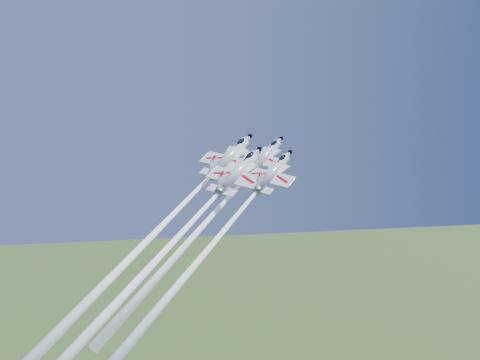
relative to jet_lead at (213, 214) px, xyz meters
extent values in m
cylinder|color=white|center=(13.09, 14.47, 9.13)|extent=(4.52, 7.25, 11.54)
cone|color=white|center=(17.30, 19.13, 12.07)|extent=(2.93, 3.28, 2.97)
cone|color=black|center=(18.28, 20.21, 12.75)|extent=(1.48, 1.65, 1.49)
cone|color=slate|center=(9.20, 10.17, 6.41)|extent=(2.75, 2.83, 2.01)
ellipsoid|color=black|center=(15.71, 17.21, 11.65)|extent=(2.72, 2.95, 2.19)
cube|color=black|center=(14.78, 16.12, 11.24)|extent=(0.84, 0.95, 0.74)
cube|color=white|center=(12.42, 13.78, 8.41)|extent=(9.72, 8.43, 3.04)
cube|color=white|center=(13.54, 16.81, 10.08)|extent=(2.90, 2.92, 1.59)
cube|color=white|center=(15.44, 15.31, 9.73)|extent=(2.90, 2.92, 1.59)
cube|color=white|center=(9.78, 10.84, 6.72)|extent=(5.24, 4.53, 1.62)
cube|color=white|center=(9.69, 10.37, 8.29)|extent=(2.02, 2.87, 3.64)
cube|color=#B4090F|center=(9.65, 10.02, 9.59)|extent=(0.94, 1.12, 1.00)
cube|color=black|center=(13.24, 14.84, 8.32)|extent=(6.37, 6.94, 4.32)
sphere|color=white|center=(9.05, 10.01, 6.31)|extent=(1.03, 1.13, 0.97)
cone|color=white|center=(-5.67, -6.26, -3.96)|extent=(10.55, 22.52, 44.70)
cylinder|color=white|center=(5.29, 15.00, 9.04)|extent=(5.28, 8.47, 13.48)
cone|color=white|center=(10.21, 20.44, 12.48)|extent=(3.42, 3.83, 3.47)
cone|color=black|center=(11.36, 21.71, 13.28)|extent=(1.73, 1.93, 1.74)
cone|color=slate|center=(0.74, 9.98, 5.87)|extent=(3.21, 3.31, 2.35)
ellipsoid|color=black|center=(8.34, 18.20, 11.99)|extent=(3.17, 3.45, 2.55)
cube|color=black|center=(7.26, 16.93, 11.52)|extent=(0.98, 1.11, 0.87)
cube|color=white|center=(4.50, 14.20, 8.21)|extent=(11.35, 9.85, 3.55)
cube|color=white|center=(5.81, 17.74, 10.15)|extent=(3.39, 3.41, 1.86)
cube|color=white|center=(8.03, 15.98, 9.75)|extent=(3.39, 3.41, 1.86)
cube|color=white|center=(1.42, 10.75, 6.23)|extent=(6.13, 5.29, 1.89)
cube|color=white|center=(1.32, 10.20, 8.06)|extent=(2.36, 3.36, 4.25)
cube|color=#B4090F|center=(1.27, 9.79, 9.59)|extent=(1.10, 1.31, 1.17)
cube|color=black|center=(5.46, 15.44, 8.10)|extent=(7.45, 8.11, 5.05)
sphere|color=white|center=(0.57, 9.79, 5.75)|extent=(1.20, 1.32, 1.13)
cone|color=white|center=(-17.85, -10.57, -7.10)|extent=(12.99, 27.96, 55.80)
cylinder|color=white|center=(12.50, 4.40, 7.02)|extent=(4.60, 7.39, 11.76)
cone|color=white|center=(16.79, 9.14, 10.02)|extent=(2.98, 3.34, 3.03)
cone|color=black|center=(17.79, 10.25, 10.72)|extent=(1.51, 1.68, 1.52)
cone|color=slate|center=(8.53, 0.01, 4.26)|extent=(2.80, 2.89, 2.05)
ellipsoid|color=black|center=(15.16, 7.18, 9.59)|extent=(2.77, 3.01, 2.23)
cube|color=black|center=(14.21, 6.08, 9.18)|extent=(0.85, 0.97, 0.76)
cube|color=white|center=(11.81, 3.70, 6.29)|extent=(9.90, 8.59, 3.10)
cube|color=white|center=(12.95, 6.78, 7.99)|extent=(2.96, 2.98, 1.62)
cube|color=white|center=(14.89, 5.25, 7.64)|extent=(2.96, 2.98, 1.62)
cube|color=white|center=(9.12, 0.69, 4.57)|extent=(5.34, 4.61, 1.65)
cube|color=white|center=(9.03, 0.21, 6.17)|extent=(2.06, 2.93, 3.71)
cube|color=#B4090F|center=(8.99, -0.15, 7.50)|extent=(0.96, 1.14, 1.02)
cube|color=black|center=(12.65, 4.77, 6.20)|extent=(6.50, 7.07, 4.41)
sphere|color=white|center=(8.38, -0.15, 4.15)|extent=(1.05, 1.15, 0.99)
cone|color=white|center=(-7.44, -17.65, -6.89)|extent=(11.20, 24.07, 47.98)
cylinder|color=white|center=(5.73, 6.16, 7.04)|extent=(5.20, 8.35, 13.29)
cone|color=white|center=(10.59, 11.52, 10.42)|extent=(3.37, 3.77, 3.42)
cone|color=black|center=(11.71, 12.77, 11.21)|extent=(1.70, 1.90, 1.72)
cone|color=slate|center=(1.25, 1.21, 3.91)|extent=(3.16, 3.26, 2.31)
ellipsoid|color=black|center=(8.75, 9.31, 9.94)|extent=(3.13, 3.40, 2.52)
cube|color=black|center=(7.67, 8.06, 9.47)|extent=(0.97, 1.10, 0.86)
cube|color=white|center=(4.96, 5.37, 6.21)|extent=(11.19, 9.71, 3.50)
cube|color=white|center=(6.25, 8.85, 8.13)|extent=(3.34, 3.36, 1.83)
cube|color=white|center=(8.43, 7.13, 7.74)|extent=(3.34, 3.36, 1.83)
cube|color=white|center=(1.92, 1.97, 4.26)|extent=(6.04, 5.21, 1.86)
cube|color=white|center=(1.82, 1.43, 6.07)|extent=(2.32, 3.31, 4.19)
cube|color=#B4090F|center=(1.77, 1.03, 7.57)|extent=(1.08, 1.29, 1.15)
cube|color=black|center=(5.90, 6.59, 6.11)|extent=(7.34, 7.99, 4.98)
sphere|color=white|center=(1.08, 1.02, 3.79)|extent=(1.19, 1.30, 1.12)
cone|color=white|center=(-16.67, -18.60, -8.60)|extent=(12.58, 27.02, 53.82)
camera|label=1|loc=(-11.05, -98.79, 23.19)|focal=40.00mm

